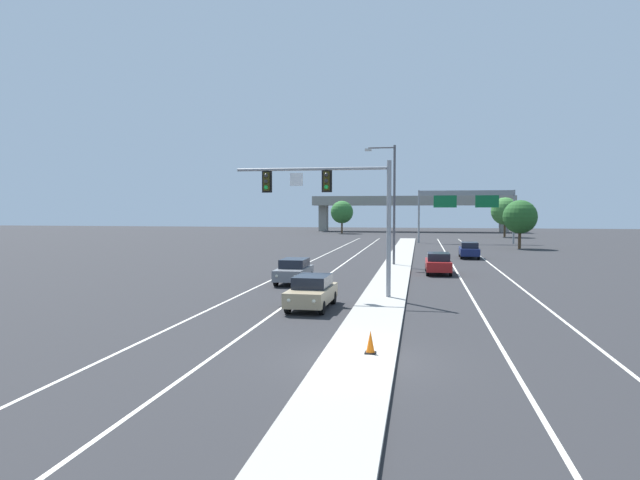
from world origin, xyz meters
name	(u,v)px	position (x,y,z in m)	size (l,w,h in m)	color
ground_plane	(358,360)	(0.00, 0.00, 0.00)	(260.00, 260.00, 0.00)	#28282B
median_island	(389,284)	(0.00, 18.00, 0.07)	(2.40, 110.00, 0.15)	#9E9B93
lane_stripe_oncoming_center	(333,271)	(-4.70, 25.00, 0.00)	(0.14, 100.00, 0.01)	silver
lane_stripe_receding_center	(458,274)	(4.70, 25.00, 0.00)	(0.14, 100.00, 0.01)	silver
edge_stripe_left	(291,270)	(-8.00, 25.00, 0.00)	(0.14, 100.00, 0.01)	silver
edge_stripe_right	(504,275)	(8.00, 25.00, 0.00)	(0.14, 100.00, 0.01)	silver
overhead_signal_mast	(338,198)	(-2.46, 12.18, 5.38)	(8.42, 0.44, 7.20)	gray
street_lamp_median	(392,197)	(-0.48, 29.87, 5.79)	(2.58, 0.28, 10.00)	#4C4C51
car_oncoming_tan	(312,291)	(-3.23, 8.91, 0.82)	(1.90, 4.50, 1.58)	tan
car_oncoming_grey	(294,271)	(-6.12, 17.68, 0.82)	(1.84, 4.48, 1.58)	slate
car_receding_red	(438,263)	(3.24, 24.71, 0.82)	(1.86, 4.49, 1.58)	maroon
car_receding_navy	(469,250)	(6.65, 38.88, 0.82)	(1.90, 4.50, 1.58)	#141E4C
traffic_cone_median_nose	(370,342)	(0.36, 0.37, 0.51)	(0.36, 0.36, 0.74)	black
highway_sign_gantry	(466,200)	(8.20, 63.57, 6.16)	(13.28, 0.42, 7.50)	gray
overpass_bridge	(411,205)	(0.00, 104.18, 5.78)	(42.40, 6.40, 7.65)	gray
tree_far_right_c	(505,211)	(16.27, 82.83, 4.48)	(4.74, 4.74, 6.86)	#4C3823
tree_far_right_b	(520,217)	(13.85, 53.67, 3.87)	(4.10, 4.10, 5.93)	#4C3823
tree_far_left_a	(342,212)	(-13.44, 92.63, 4.24)	(4.49, 4.49, 6.50)	#4C3823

